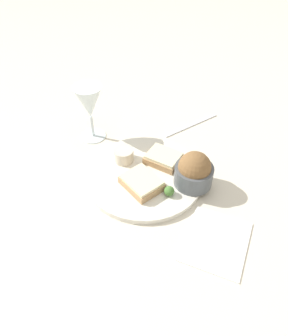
{
  "coord_description": "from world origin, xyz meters",
  "views": [
    {
      "loc": [
        0.48,
        -0.34,
        0.59
      ],
      "look_at": [
        0.0,
        0.0,
        0.03
      ],
      "focal_mm": 35.0,
      "sensor_mm": 36.0,
      "label": 1
    }
  ],
  "objects_px": {
    "cheese_toast_far": "(163,158)",
    "napkin": "(216,241)",
    "salad_bowl": "(194,171)",
    "wine_glass": "(89,104)",
    "cheese_toast_near": "(142,183)",
    "fork": "(192,125)",
    "sauce_ramekin": "(124,154)"
  },
  "relations": [
    {
      "from": "cheese_toast_far",
      "to": "napkin",
      "type": "height_order",
      "value": "cheese_toast_far"
    },
    {
      "from": "napkin",
      "to": "fork",
      "type": "xyz_separation_m",
      "value": [
        -0.34,
        0.23,
        0.0
      ]
    },
    {
      "from": "salad_bowl",
      "to": "sauce_ramekin",
      "type": "bearing_deg",
      "value": -151.39
    },
    {
      "from": "cheese_toast_far",
      "to": "napkin",
      "type": "relative_size",
      "value": 0.54
    },
    {
      "from": "sauce_ramekin",
      "to": "cheese_toast_near",
      "type": "relative_size",
      "value": 0.54
    },
    {
      "from": "salad_bowl",
      "to": "wine_glass",
      "type": "distance_m",
      "value": 0.34
    },
    {
      "from": "cheese_toast_far",
      "to": "napkin",
      "type": "bearing_deg",
      "value": -12.33
    },
    {
      "from": "sauce_ramekin",
      "to": "wine_glass",
      "type": "height_order",
      "value": "wine_glass"
    },
    {
      "from": "salad_bowl",
      "to": "wine_glass",
      "type": "bearing_deg",
      "value": -162.86
    },
    {
      "from": "cheese_toast_near",
      "to": "cheese_toast_far",
      "type": "height_order",
      "value": "same"
    },
    {
      "from": "salad_bowl",
      "to": "cheese_toast_near",
      "type": "height_order",
      "value": "salad_bowl"
    },
    {
      "from": "cheese_toast_near",
      "to": "wine_glass",
      "type": "height_order",
      "value": "wine_glass"
    },
    {
      "from": "salad_bowl",
      "to": "napkin",
      "type": "relative_size",
      "value": 0.47
    },
    {
      "from": "cheese_toast_near",
      "to": "cheese_toast_far",
      "type": "xyz_separation_m",
      "value": [
        -0.04,
        0.1,
        -0.0
      ]
    },
    {
      "from": "napkin",
      "to": "cheese_toast_near",
      "type": "bearing_deg",
      "value": -168.93
    },
    {
      "from": "sauce_ramekin",
      "to": "cheese_toast_far",
      "type": "bearing_deg",
      "value": 50.25
    },
    {
      "from": "wine_glass",
      "to": "napkin",
      "type": "distance_m",
      "value": 0.48
    },
    {
      "from": "napkin",
      "to": "fork",
      "type": "bearing_deg",
      "value": 145.38
    },
    {
      "from": "cheese_toast_near",
      "to": "sauce_ramekin",
      "type": "bearing_deg",
      "value": 170.72
    },
    {
      "from": "salad_bowl",
      "to": "cheese_toast_near",
      "type": "bearing_deg",
      "value": -120.03
    },
    {
      "from": "cheese_toast_far",
      "to": "wine_glass",
      "type": "height_order",
      "value": "wine_glass"
    },
    {
      "from": "salad_bowl",
      "to": "cheese_toast_far",
      "type": "distance_m",
      "value": 0.1
    },
    {
      "from": "sauce_ramekin",
      "to": "cheese_toast_near",
      "type": "bearing_deg",
      "value": -9.28
    },
    {
      "from": "wine_glass",
      "to": "fork",
      "type": "relative_size",
      "value": 0.81
    },
    {
      "from": "salad_bowl",
      "to": "fork",
      "type": "distance_m",
      "value": 0.26
    },
    {
      "from": "salad_bowl",
      "to": "fork",
      "type": "height_order",
      "value": "salad_bowl"
    },
    {
      "from": "sauce_ramekin",
      "to": "napkin",
      "type": "height_order",
      "value": "sauce_ramekin"
    },
    {
      "from": "cheese_toast_far",
      "to": "sauce_ramekin",
      "type": "bearing_deg",
      "value": -129.75
    },
    {
      "from": "salad_bowl",
      "to": "sauce_ramekin",
      "type": "xyz_separation_m",
      "value": [
        -0.17,
        -0.09,
        -0.02
      ]
    },
    {
      "from": "cheese_toast_near",
      "to": "napkin",
      "type": "bearing_deg",
      "value": 11.07
    },
    {
      "from": "cheese_toast_far",
      "to": "fork",
      "type": "relative_size",
      "value": 0.54
    },
    {
      "from": "cheese_toast_near",
      "to": "fork",
      "type": "xyz_separation_m",
      "value": [
        -0.13,
        0.28,
        -0.02
      ]
    }
  ]
}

